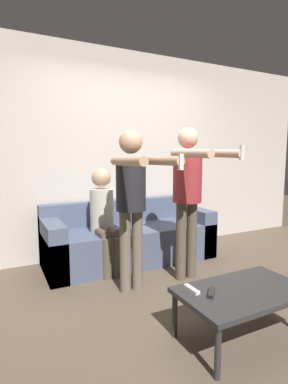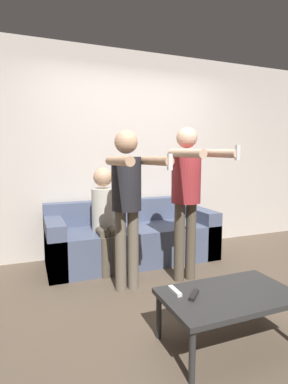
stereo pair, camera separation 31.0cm
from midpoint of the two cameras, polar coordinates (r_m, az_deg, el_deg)
name	(u,v)px [view 1 (the left image)]	position (r m, az deg, el deg)	size (l,w,h in m)	color
ground_plane	(188,295)	(3.04, 5.39, -19.02)	(14.00, 14.00, 0.00)	brown
wall_back	(124,154)	(4.12, -5.96, 7.27)	(6.40, 0.06, 2.70)	beige
couch	(130,239)	(3.83, -5.06, -9.00)	(2.10, 0.77, 0.74)	#4C5670
person_standing_left	(132,193)	(2.84, -5.37, -0.18)	(0.41, 0.76, 1.57)	#6B6051
person_standing_right	(189,186)	(3.14, 5.73, 1.14)	(0.42, 0.75, 1.61)	brown
person_seated	(104,215)	(3.48, -10.21, -4.29)	(0.27, 0.51, 1.19)	brown
coffee_table	(243,294)	(2.34, 14.68, -18.39)	(0.94, 0.55, 0.37)	#2D2D2D
remote_near	(211,292)	(2.21, 8.61, -18.47)	(0.13, 0.13, 0.02)	black
remote_far	(192,289)	(2.24, 4.97, -18.05)	(0.04, 0.15, 0.02)	white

